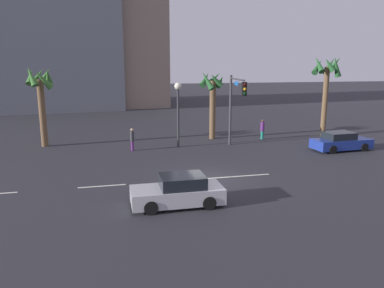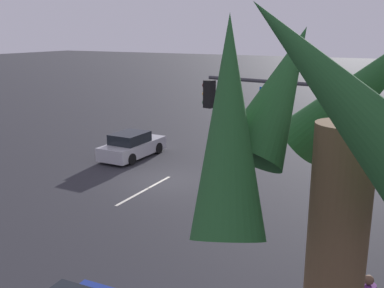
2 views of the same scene
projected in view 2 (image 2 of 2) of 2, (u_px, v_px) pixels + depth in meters
ground_plane at (163, 180)px, 21.52m from camera, size 220.00×220.00×0.00m
lane_stripe_0 at (277, 118)px, 36.90m from camera, size 2.02×0.14×0.01m
lane_stripe_1 at (249, 133)px, 31.38m from camera, size 2.03×0.14×0.01m
lane_stripe_2 at (217, 151)px, 26.83m from camera, size 2.57×0.14×0.01m
lane_stripe_3 at (159, 182)px, 21.22m from camera, size 1.90×0.14×0.01m
lane_stripe_4 at (133, 197)px, 19.40m from camera, size 2.43×0.14×0.01m
car_0 at (132, 146)px, 25.33m from camera, size 4.33×1.95×1.46m
traffic_signal at (283, 133)px, 14.01m from camera, size 0.87×4.84×5.73m
streetlamp at (361, 121)px, 16.79m from camera, size 0.56×0.56×5.17m
pedestrian_1 at (357, 165)px, 20.84m from camera, size 0.38×0.38×1.76m
palm_tree_1 at (341, 237)px, 3.53m from camera, size 2.67×2.78×7.40m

